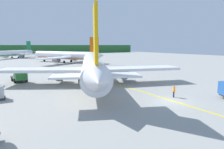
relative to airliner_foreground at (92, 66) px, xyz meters
The scene contains 10 objects.
ground 30.72m from the airliner_foreground, 84.71° to the left, with size 240.00×320.00×0.20m, color #999993.
distant_treeline 130.39m from the airliner_foreground, 88.76° to the left, with size 216.00×6.00×7.50m, color #28602D.
airliner_foreground is the anchor object (origin of this frame).
airliner_mid_apron 45.84m from the airliner_foreground, 77.16° to the left, with size 28.27×33.31×10.59m.
airliner_far_taxiway 87.69m from the airliner_foreground, 93.59° to the left, with size 27.18×26.50×9.93m.
airliner_distant 154.30m from the airliner_foreground, 92.61° to the left, with size 21.56×25.46×7.94m.
service_truck_pushback 14.98m from the airliner_foreground, 147.05° to the left, with size 2.75×6.61×2.63m.
crew_marshaller 6.61m from the airliner_foreground, 146.84° to the left, with size 0.44×0.53×1.76m.
crew_loader_left 17.37m from the airliner_foreground, 74.16° to the right, with size 0.42×0.56×1.73m.
apron_guide_line 6.41m from the airliner_foreground, 55.49° to the right, with size 0.30×60.00×0.01m, color yellow.
Camera 1 is at (-19.97, -16.35, 7.48)m, focal length 30.27 mm.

